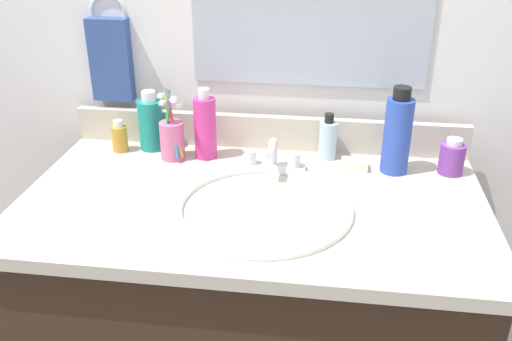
{
  "coord_description": "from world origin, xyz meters",
  "views": [
    {
      "loc": [
        0.16,
        -1.11,
        1.48
      ],
      "look_at": [
        0.01,
        0.0,
        0.93
      ],
      "focal_mm": 39.73,
      "sensor_mm": 36.0,
      "label": 1
    }
  ],
  "objects_px": {
    "faucet": "(273,160)",
    "bottle_cream_purple": "(452,158)",
    "hand_towel": "(111,60)",
    "bottle_oil_amber": "(120,137)",
    "bottle_mouthwash_teal": "(151,123)",
    "soap_bar": "(354,165)",
    "bottle_gel_clear": "(328,139)",
    "bottle_shampoo_blue": "(397,134)",
    "cup_pink": "(172,137)",
    "bottle_soap_pink": "(205,127)"
  },
  "relations": [
    {
      "from": "bottle_soap_pink",
      "to": "bottle_cream_purple",
      "type": "distance_m",
      "value": 0.62
    },
    {
      "from": "hand_towel",
      "to": "bottle_cream_purple",
      "type": "relative_size",
      "value": 2.42
    },
    {
      "from": "bottle_gel_clear",
      "to": "bottle_shampoo_blue",
      "type": "relative_size",
      "value": 0.56
    },
    {
      "from": "bottle_mouthwash_teal",
      "to": "bottle_oil_amber",
      "type": "distance_m",
      "value": 0.09
    },
    {
      "from": "hand_towel",
      "to": "bottle_oil_amber",
      "type": "height_order",
      "value": "hand_towel"
    },
    {
      "from": "bottle_shampoo_blue",
      "to": "faucet",
      "type": "bearing_deg",
      "value": -172.45
    },
    {
      "from": "faucet",
      "to": "bottle_gel_clear",
      "type": "bearing_deg",
      "value": 35.84
    },
    {
      "from": "bottle_shampoo_blue",
      "to": "cup_pink",
      "type": "height_order",
      "value": "bottle_shampoo_blue"
    },
    {
      "from": "bottle_oil_amber",
      "to": "cup_pink",
      "type": "bearing_deg",
      "value": -10.28
    },
    {
      "from": "bottle_mouthwash_teal",
      "to": "bottle_cream_purple",
      "type": "relative_size",
      "value": 1.76
    },
    {
      "from": "soap_bar",
      "to": "bottle_oil_amber",
      "type": "bearing_deg",
      "value": 177.25
    },
    {
      "from": "bottle_mouthwash_teal",
      "to": "faucet",
      "type": "bearing_deg",
      "value": -15.76
    },
    {
      "from": "faucet",
      "to": "soap_bar",
      "type": "xyz_separation_m",
      "value": [
        0.2,
        0.04,
        -0.02
      ]
    },
    {
      "from": "bottle_soap_pink",
      "to": "bottle_oil_amber",
      "type": "distance_m",
      "value": 0.24
    },
    {
      "from": "bottle_soap_pink",
      "to": "soap_bar",
      "type": "height_order",
      "value": "bottle_soap_pink"
    },
    {
      "from": "bottle_mouthwash_teal",
      "to": "cup_pink",
      "type": "bearing_deg",
      "value": -37.86
    },
    {
      "from": "bottle_shampoo_blue",
      "to": "bottle_cream_purple",
      "type": "bearing_deg",
      "value": 3.28
    },
    {
      "from": "bottle_mouthwash_teal",
      "to": "bottle_oil_amber",
      "type": "bearing_deg",
      "value": -160.39
    },
    {
      "from": "bottle_cream_purple",
      "to": "cup_pink",
      "type": "relative_size",
      "value": 0.49
    },
    {
      "from": "bottle_gel_clear",
      "to": "bottle_mouthwash_teal",
      "type": "bearing_deg",
      "value": -179.92
    },
    {
      "from": "hand_towel",
      "to": "bottle_mouthwash_teal",
      "type": "bearing_deg",
      "value": -29.45
    },
    {
      "from": "faucet",
      "to": "bottle_cream_purple",
      "type": "height_order",
      "value": "bottle_cream_purple"
    },
    {
      "from": "bottle_soap_pink",
      "to": "cup_pink",
      "type": "relative_size",
      "value": 0.99
    },
    {
      "from": "hand_towel",
      "to": "bottle_mouthwash_teal",
      "type": "height_order",
      "value": "hand_towel"
    },
    {
      "from": "cup_pink",
      "to": "bottle_mouthwash_teal",
      "type": "bearing_deg",
      "value": 142.14
    },
    {
      "from": "bottle_shampoo_blue",
      "to": "bottle_oil_amber",
      "type": "bearing_deg",
      "value": 177.83
    },
    {
      "from": "bottle_gel_clear",
      "to": "bottle_cream_purple",
      "type": "distance_m",
      "value": 0.31
    },
    {
      "from": "faucet",
      "to": "soap_bar",
      "type": "height_order",
      "value": "faucet"
    },
    {
      "from": "bottle_oil_amber",
      "to": "bottle_gel_clear",
      "type": "relative_size",
      "value": 0.71
    },
    {
      "from": "hand_towel",
      "to": "soap_bar",
      "type": "xyz_separation_m",
      "value": [
        0.66,
        -0.13,
        -0.21
      ]
    },
    {
      "from": "faucet",
      "to": "bottle_gel_clear",
      "type": "distance_m",
      "value": 0.17
    },
    {
      "from": "bottle_oil_amber",
      "to": "cup_pink",
      "type": "height_order",
      "value": "cup_pink"
    },
    {
      "from": "faucet",
      "to": "soap_bar",
      "type": "bearing_deg",
      "value": 10.36
    },
    {
      "from": "bottle_gel_clear",
      "to": "soap_bar",
      "type": "relative_size",
      "value": 1.9
    },
    {
      "from": "bottle_soap_pink",
      "to": "faucet",
      "type": "bearing_deg",
      "value": -18.59
    },
    {
      "from": "hand_towel",
      "to": "bottle_gel_clear",
      "type": "height_order",
      "value": "hand_towel"
    },
    {
      "from": "hand_towel",
      "to": "bottle_oil_amber",
      "type": "distance_m",
      "value": 0.21
    },
    {
      "from": "faucet",
      "to": "bottle_cream_purple",
      "type": "relative_size",
      "value": 1.76
    },
    {
      "from": "bottle_cream_purple",
      "to": "bottle_shampoo_blue",
      "type": "bearing_deg",
      "value": -176.72
    },
    {
      "from": "bottle_soap_pink",
      "to": "soap_bar",
      "type": "bearing_deg",
      "value": -3.6
    },
    {
      "from": "hand_towel",
      "to": "bottle_oil_amber",
      "type": "xyz_separation_m",
      "value": [
        0.04,
        -0.1,
        -0.18
      ]
    },
    {
      "from": "bottle_mouthwash_teal",
      "to": "bottle_shampoo_blue",
      "type": "relative_size",
      "value": 0.74
    },
    {
      "from": "bottle_gel_clear",
      "to": "cup_pink",
      "type": "bearing_deg",
      "value": -171.87
    },
    {
      "from": "bottle_mouthwash_teal",
      "to": "cup_pink",
      "type": "xyz_separation_m",
      "value": [
        0.07,
        -0.06,
        -0.01
      ]
    },
    {
      "from": "soap_bar",
      "to": "bottle_shampoo_blue",
      "type": "bearing_deg",
      "value": 1.53
    },
    {
      "from": "bottle_soap_pink",
      "to": "bottle_oil_amber",
      "type": "height_order",
      "value": "bottle_soap_pink"
    },
    {
      "from": "bottle_shampoo_blue",
      "to": "soap_bar",
      "type": "relative_size",
      "value": 3.38
    },
    {
      "from": "bottle_soap_pink",
      "to": "bottle_shampoo_blue",
      "type": "distance_m",
      "value": 0.48
    },
    {
      "from": "bottle_soap_pink",
      "to": "bottle_shampoo_blue",
      "type": "relative_size",
      "value": 0.85
    },
    {
      "from": "faucet",
      "to": "bottle_mouthwash_teal",
      "type": "height_order",
      "value": "bottle_mouthwash_teal"
    }
  ]
}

